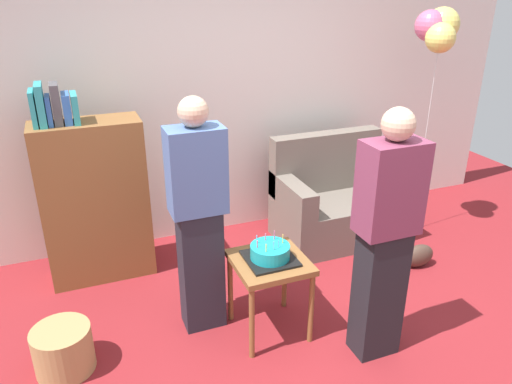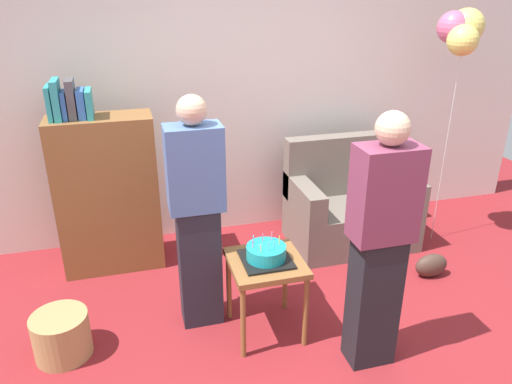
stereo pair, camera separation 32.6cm
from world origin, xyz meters
name	(u,v)px [view 2 (the right image)]	position (x,y,z in m)	size (l,w,h in m)	color
ground_plane	(317,362)	(0.00, 0.00, 0.00)	(8.00, 8.00, 0.00)	maroon
wall_back	(240,89)	(0.00, 2.05, 1.35)	(6.00, 0.10, 2.70)	silver
couch	(349,206)	(0.88, 1.45, 0.34)	(1.10, 0.70, 0.96)	#6B6056
bookshelf	(107,192)	(-1.23, 1.57, 0.68)	(0.80, 0.36, 1.59)	brown
side_table	(266,271)	(-0.23, 0.39, 0.48)	(0.48, 0.48, 0.57)	brown
birthday_cake	(266,254)	(-0.23, 0.39, 0.62)	(0.32, 0.32, 0.17)	black
person_blowing_candles	(197,215)	(-0.63, 0.64, 0.83)	(0.36, 0.22, 1.63)	#23232D
person_holding_cake	(379,245)	(0.33, -0.04, 0.83)	(0.36, 0.22, 1.63)	black
wicker_basket	(62,335)	(-1.57, 0.51, 0.15)	(0.36, 0.36, 0.30)	#A88451
handbag	(431,265)	(1.28, 0.69, 0.10)	(0.28, 0.14, 0.20)	#473328
balloon_bunch	(461,30)	(1.63, 1.26, 1.89)	(0.38, 0.39, 2.06)	silver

